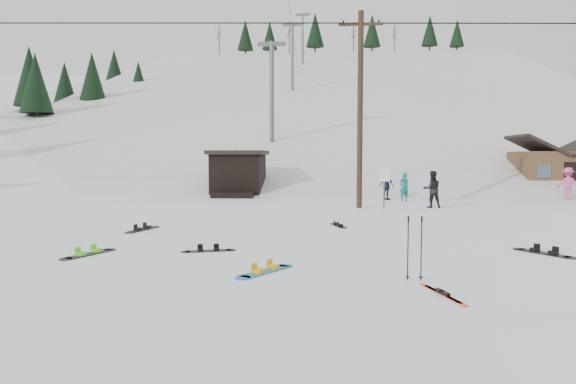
# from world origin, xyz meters

# --- Properties ---
(ground) EXTENTS (200.00, 200.00, 0.00)m
(ground) POSITION_xyz_m (0.00, 0.00, 0.00)
(ground) COLOR white
(ground) RESTS_ON ground
(ski_slope) EXTENTS (60.00, 85.24, 65.97)m
(ski_slope) POSITION_xyz_m (0.00, 55.00, -12.00)
(ski_slope) COLOR silver
(ski_slope) RESTS_ON ground
(ridge_left) EXTENTS (47.54, 95.03, 58.38)m
(ridge_left) POSITION_xyz_m (-36.00, 48.00, -11.00)
(ridge_left) COLOR white
(ridge_left) RESTS_ON ground
(treeline_crest) EXTENTS (50.00, 6.00, 10.00)m
(treeline_crest) POSITION_xyz_m (0.00, 86.00, 0.00)
(treeline_crest) COLOR black
(treeline_crest) RESTS_ON ski_slope
(utility_pole) EXTENTS (2.00, 0.26, 9.00)m
(utility_pole) POSITION_xyz_m (2.00, 14.00, 4.68)
(utility_pole) COLOR #3A2819
(utility_pole) RESTS_ON ground
(trail_sign) EXTENTS (0.50, 0.09, 1.85)m
(trail_sign) POSITION_xyz_m (3.10, 13.58, 1.27)
(trail_sign) COLOR #595B60
(trail_sign) RESTS_ON ground
(lift_hut) EXTENTS (3.40, 4.10, 2.75)m
(lift_hut) POSITION_xyz_m (-5.00, 20.94, 1.36)
(lift_hut) COLOR black
(lift_hut) RESTS_ON ground
(lift_tower_near) EXTENTS (2.20, 0.36, 8.00)m
(lift_tower_near) POSITION_xyz_m (-4.00, 30.00, 7.86)
(lift_tower_near) COLOR #595B60
(lift_tower_near) RESTS_ON ski_slope
(lift_tower_mid) EXTENTS (2.20, 0.36, 8.00)m
(lift_tower_mid) POSITION_xyz_m (-4.00, 50.00, 14.36)
(lift_tower_mid) COLOR #595B60
(lift_tower_mid) RESTS_ON ski_slope
(lift_tower_far) EXTENTS (2.20, 0.36, 8.00)m
(lift_tower_far) POSITION_xyz_m (-4.00, 70.00, 20.86)
(lift_tower_far) COLOR #595B60
(lift_tower_far) RESTS_ON ski_slope
(cabin) EXTENTS (5.39, 4.40, 3.77)m
(cabin) POSITION_xyz_m (15.00, 24.00, 1.48)
(cabin) COLOR brown
(cabin) RESTS_ON ground
(hero_snowboard) EXTENTS (1.04, 1.48, 0.12)m
(hero_snowboard) POSITION_xyz_m (-0.61, 0.39, 0.03)
(hero_snowboard) COLOR #1D7DBD
(hero_snowboard) RESTS_ON ground
(hero_skis) EXTENTS (0.54, 1.45, 0.08)m
(hero_skis) POSITION_xyz_m (2.68, -1.08, 0.02)
(hero_skis) COLOR red
(hero_skis) RESTS_ON ground
(ski_poles) EXTENTS (0.34, 0.09, 1.25)m
(ski_poles) POSITION_xyz_m (2.35, -0.05, 0.64)
(ski_poles) COLOR black
(ski_poles) RESTS_ON ground
(board_scatter_a) EXTENTS (1.33, 0.59, 0.10)m
(board_scatter_a) POSITION_xyz_m (-2.35, 2.57, 0.02)
(board_scatter_a) COLOR black
(board_scatter_a) RESTS_ON ground
(board_scatter_b) EXTENTS (0.66, 1.63, 0.12)m
(board_scatter_b) POSITION_xyz_m (-5.38, 6.05, 0.03)
(board_scatter_b) COLOR black
(board_scatter_b) RESTS_ON ground
(board_scatter_c) EXTENTS (0.80, 1.56, 0.12)m
(board_scatter_c) POSITION_xyz_m (-5.15, 1.88, 0.03)
(board_scatter_c) COLOR black
(board_scatter_c) RESTS_ON ground
(board_scatter_d) EXTENTS (1.10, 1.36, 0.11)m
(board_scatter_d) POSITION_xyz_m (5.96, 2.97, 0.03)
(board_scatter_d) COLOR black
(board_scatter_d) RESTS_ON ground
(board_scatter_f) EXTENTS (0.59, 1.25, 0.09)m
(board_scatter_f) POSITION_xyz_m (0.96, 7.58, 0.02)
(board_scatter_f) COLOR black
(board_scatter_f) RESTS_ON ground
(skier_teal) EXTENTS (0.66, 0.56, 1.53)m
(skier_teal) POSITION_xyz_m (4.54, 17.61, 0.76)
(skier_teal) COLOR #0B726B
(skier_teal) RESTS_ON ground
(skier_dark) EXTENTS (0.88, 0.71, 1.72)m
(skier_dark) POSITION_xyz_m (5.39, 14.33, 0.86)
(skier_dark) COLOR black
(skier_dark) RESTS_ON ground
(skier_pink) EXTENTS (1.23, 0.81, 1.78)m
(skier_pink) POSITION_xyz_m (13.57, 19.18, 0.89)
(skier_pink) COLOR #DA4D93
(skier_pink) RESTS_ON ground
(skier_navy) EXTENTS (0.92, 0.91, 1.56)m
(skier_navy) POSITION_xyz_m (3.71, 18.40, 0.78)
(skier_navy) COLOR #18243C
(skier_navy) RESTS_ON ground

